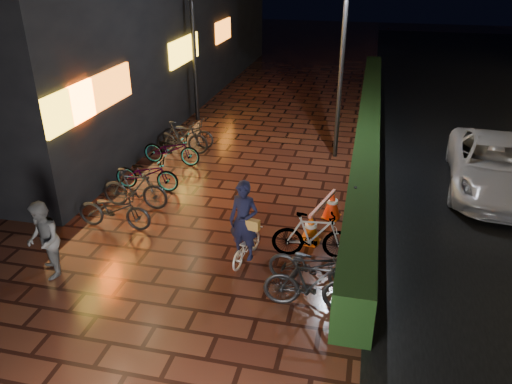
% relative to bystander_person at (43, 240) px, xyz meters
% --- Properties ---
extents(ground, '(80.00, 80.00, 0.00)m').
position_rel_bystander_person_xyz_m(ground, '(2.65, 1.28, -0.80)').
color(ground, '#381911').
rests_on(ground, ground).
extents(hedge, '(0.70, 20.00, 1.00)m').
position_rel_bystander_person_xyz_m(hedge, '(5.95, 9.28, -0.30)').
color(hedge, black).
rests_on(hedge, ground).
extents(bystander_person, '(0.96, 0.99, 1.60)m').
position_rel_bystander_person_xyz_m(bystander_person, '(0.00, 0.00, 0.00)').
color(bystander_person, '#595A5C').
rests_on(bystander_person, ground).
extents(van, '(2.72, 5.12, 1.37)m').
position_rel_bystander_person_xyz_m(van, '(9.33, 6.22, -0.11)').
color(van, '#B8B7BC').
rests_on(van, ground).
extents(lamp_post_hedge, '(0.48, 0.15, 5.05)m').
position_rel_bystander_person_xyz_m(lamp_post_hedge, '(5.00, 7.72, 1.98)').
color(lamp_post_hedge, black).
rests_on(lamp_post_hedge, ground).
extents(lamp_post_sf, '(0.56, 0.17, 5.86)m').
position_rel_bystander_person_xyz_m(lamp_post_sf, '(-0.46, 10.36, 2.42)').
color(lamp_post_sf, black).
rests_on(lamp_post_sf, ground).
extents(cyclist, '(0.70, 1.33, 1.82)m').
position_rel_bystander_person_xyz_m(cyclist, '(3.67, 1.37, -0.12)').
color(cyclist, silver).
rests_on(cyclist, ground).
extents(traffic_barrier, '(0.83, 1.74, 0.71)m').
position_rel_bystander_person_xyz_m(traffic_barrier, '(5.08, 3.05, -0.45)').
color(traffic_barrier, '#ED5F0C').
rests_on(traffic_barrier, ground).
extents(cart_assembly, '(0.64, 0.67, 1.04)m').
position_rel_bystander_person_xyz_m(cart_assembly, '(5.94, 3.65, -0.27)').
color(cart_assembly, black).
rests_on(cart_assembly, ground).
extents(parked_bikes_storefront, '(1.97, 6.09, 1.04)m').
position_rel_bystander_person_xyz_m(parked_bikes_storefront, '(0.28, 4.94, -0.32)').
color(parked_bikes_storefront, black).
rests_on(parked_bikes_storefront, ground).
extents(parked_bikes_hedge, '(1.94, 2.28, 1.04)m').
position_rel_bystander_person_xyz_m(parked_bikes_hedge, '(5.12, 0.93, -0.30)').
color(parked_bikes_hedge, black).
rests_on(parked_bikes_hedge, ground).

